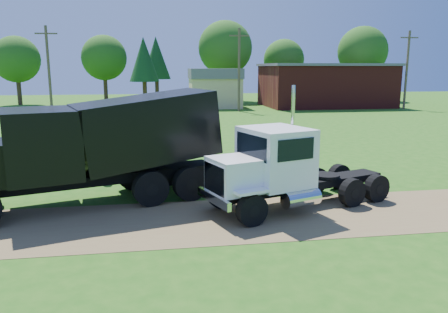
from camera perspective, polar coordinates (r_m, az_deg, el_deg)
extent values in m
plane|color=#1F5813|center=(14.33, 4.60, -7.97)|extent=(140.00, 140.00, 0.00)
cube|color=brown|center=(14.33, 4.60, -7.94)|extent=(120.00, 4.20, 0.01)
cube|color=black|center=(15.61, 10.08, -3.68)|extent=(6.74, 3.06, 0.27)
cylinder|color=black|center=(13.45, 3.66, -7.02)|extent=(1.05, 0.63, 1.00)
cylinder|color=black|center=(13.45, 3.66, -7.02)|extent=(0.44, 0.43, 0.35)
cylinder|color=black|center=(15.06, -0.24, -4.95)|extent=(1.05, 0.63, 1.00)
cylinder|color=black|center=(15.06, -0.24, -4.95)|extent=(0.44, 0.43, 0.35)
cylinder|color=black|center=(15.90, 16.38, -4.54)|extent=(1.05, 0.63, 1.00)
cylinder|color=black|center=(15.90, 16.38, -4.54)|extent=(0.44, 0.43, 0.35)
cylinder|color=black|center=(17.29, 11.88, -3.04)|extent=(1.05, 0.63, 1.00)
cylinder|color=black|center=(17.29, 11.88, -3.04)|extent=(0.44, 0.43, 0.35)
cylinder|color=black|center=(16.73, 19.29, -3.94)|extent=(1.05, 0.63, 1.00)
cylinder|color=black|center=(16.73, 19.29, -3.94)|extent=(0.44, 0.43, 0.35)
cylinder|color=black|center=(18.06, 14.77, -2.56)|extent=(1.05, 0.63, 1.00)
cylinder|color=black|center=(18.06, 14.77, -2.56)|extent=(0.44, 0.43, 0.35)
cube|color=white|center=(14.02, 1.78, -2.35)|extent=(2.06, 2.00, 1.09)
cube|color=silver|center=(13.66, -1.21, -2.92)|extent=(0.52, 1.31, 0.91)
cube|color=silver|center=(13.81, -1.37, -5.51)|extent=(0.82, 2.02, 0.27)
cube|color=white|center=(14.69, 6.73, 0.03)|extent=(2.52, 2.69, 1.91)
cube|color=black|center=(14.10, 3.63, 1.31)|extent=(0.64, 1.74, 0.77)
cube|color=black|center=(13.73, 9.38, 0.90)|extent=(1.30, 0.48, 0.68)
cube|color=black|center=(15.51, 4.45, 2.23)|extent=(1.30, 0.48, 0.68)
cube|color=white|center=(13.27, 3.69, -4.59)|extent=(1.17, 0.75, 0.09)
cube|color=white|center=(14.91, -0.25, -2.77)|extent=(1.17, 0.75, 0.09)
cylinder|color=silver|center=(14.35, 10.05, -5.40)|extent=(1.38, 0.93, 0.55)
cylinder|color=silver|center=(15.65, 8.86, 1.53)|extent=(0.16, 0.16, 4.19)
cylinder|color=black|center=(16.24, 13.15, -2.45)|extent=(1.28, 1.28, 0.11)
cube|color=black|center=(16.18, -17.09, -2.79)|extent=(9.08, 3.88, 0.34)
cylinder|color=black|center=(15.51, -9.56, -4.14)|extent=(1.32, 0.77, 1.26)
cylinder|color=black|center=(15.51, -9.56, -4.14)|extent=(0.55, 0.54, 0.44)
cylinder|color=black|center=(17.75, -11.86, -2.23)|extent=(1.32, 0.77, 1.26)
cylinder|color=black|center=(17.75, -11.86, -2.23)|extent=(0.55, 0.54, 0.44)
cylinder|color=black|center=(15.98, -4.45, -3.54)|extent=(1.32, 0.77, 1.26)
cylinder|color=black|center=(15.98, -4.45, -3.54)|extent=(0.55, 0.54, 0.44)
cylinder|color=black|center=(18.17, -7.32, -1.76)|extent=(1.32, 0.77, 1.26)
cylinder|color=black|center=(18.17, -7.32, -1.76)|extent=(0.55, 0.54, 0.44)
cube|color=black|center=(15.75, -22.73, 1.56)|extent=(3.02, 3.32, 2.29)
cube|color=black|center=(15.64, -26.97, 3.05)|extent=(0.75, 2.20, 0.92)
cube|color=black|center=(16.31, -10.27, 3.60)|extent=(5.62, 4.15, 2.78)
imported|color=red|center=(23.03, -13.94, 1.00)|extent=(5.49, 3.44, 1.41)
imported|color=#999999|center=(19.40, -15.88, -0.18)|extent=(1.21, 1.20, 1.98)
cube|color=maroon|center=(57.25, 13.02, 8.94)|extent=(15.00, 10.00, 5.00)
cube|color=#5E5E63|center=(57.21, 13.15, 11.59)|extent=(15.40, 10.40, 0.30)
cube|color=tan|center=(53.70, -1.17, 8.33)|extent=(6.00, 5.00, 3.60)
cube|color=#5E5E63|center=(53.62, -1.18, 10.78)|extent=(6.20, 5.40, 1.20)
cylinder|color=brown|center=(49.33, -21.90, 10.37)|extent=(0.28, 0.28, 9.00)
cube|color=brown|center=(49.45, -22.23, 14.65)|extent=(2.20, 0.14, 0.14)
cylinder|color=brown|center=(49.00, 1.98, 11.18)|extent=(0.28, 0.28, 9.00)
cube|color=brown|center=(49.12, 2.01, 15.50)|extent=(2.20, 0.14, 0.14)
cylinder|color=brown|center=(56.30, 22.76, 10.35)|extent=(0.28, 0.28, 9.00)
cube|color=brown|center=(56.40, 23.05, 14.10)|extent=(2.20, 0.14, 0.14)
cylinder|color=#3C2D18|center=(63.64, -25.16, 7.55)|extent=(0.56, 0.56, 3.16)
sphere|color=#244C13|center=(63.57, -25.50, 11.39)|extent=(5.95, 5.95, 5.95)
cylinder|color=#3C2D18|center=(64.79, -15.19, 8.35)|extent=(0.56, 0.56, 3.32)
sphere|color=#244C13|center=(64.73, -15.40, 12.33)|extent=(6.26, 6.26, 6.26)
cylinder|color=#3C2D18|center=(65.02, -8.73, 8.58)|extent=(0.56, 0.56, 3.23)
cone|color=#103510|center=(64.96, -8.86, 12.61)|extent=(4.06, 4.06, 6.00)
cylinder|color=#3C2D18|center=(63.97, 0.16, 9.05)|extent=(0.56, 0.56, 4.07)
sphere|color=#244C13|center=(63.97, 0.16, 14.00)|extent=(7.67, 7.67, 7.67)
cylinder|color=#3C2D18|center=(68.21, 7.71, 8.75)|extent=(0.56, 0.56, 3.23)
sphere|color=#244C13|center=(68.14, 7.81, 12.43)|extent=(6.10, 6.10, 6.10)
cylinder|color=#3C2D18|center=(69.60, 17.39, 8.65)|extent=(0.56, 0.56, 3.87)
sphere|color=#244C13|center=(69.59, 17.65, 12.96)|extent=(7.30, 7.30, 7.30)
cylinder|color=#3C2D18|center=(58.93, -10.28, 8.17)|extent=(0.56, 0.56, 3.06)
cone|color=#103510|center=(58.86, -10.44, 12.38)|extent=(3.85, 3.85, 5.69)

